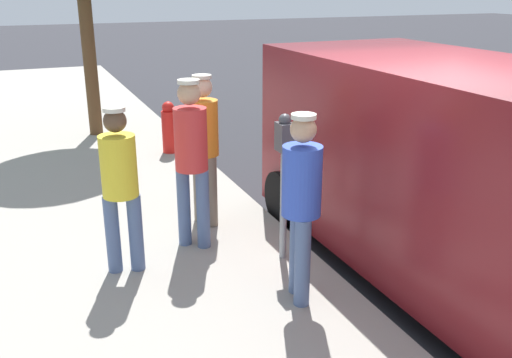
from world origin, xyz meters
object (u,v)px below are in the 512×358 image
at_px(pedestrian_in_yellow, 120,181).
at_px(parked_van, 471,174).
at_px(parking_meter_near, 284,163).
at_px(pedestrian_in_blue, 301,197).
at_px(fire_hydrant, 169,128).
at_px(pedestrian_in_orange, 204,141).
at_px(pedestrian_in_red, 191,153).

relative_size(pedestrian_in_yellow, parked_van, 0.31).
relative_size(parking_meter_near, pedestrian_in_yellow, 0.93).
xyz_separation_m(pedestrian_in_blue, fire_hydrant, (-0.11, -5.01, -0.55)).
relative_size(pedestrian_in_orange, fire_hydrant, 2.04).
relative_size(pedestrian_in_orange, pedestrian_in_red, 0.97).
bearing_deg(pedestrian_in_red, parked_van, 145.41).
distance_m(pedestrian_in_orange, parked_van, 2.86).
distance_m(parking_meter_near, fire_hydrant, 4.27).
distance_m(pedestrian_in_blue, fire_hydrant, 5.04).
distance_m(pedestrian_in_red, pedestrian_in_blue, 1.51).
distance_m(parking_meter_near, pedestrian_in_yellow, 1.59).
xyz_separation_m(pedestrian_in_blue, parked_van, (-1.71, 0.15, 0.03)).
relative_size(pedestrian_in_orange, pedestrian_in_blue, 1.03).
bearing_deg(pedestrian_in_blue, parking_meter_near, -104.82).
xyz_separation_m(pedestrian_in_orange, pedestrian_in_blue, (-0.25, 1.94, -0.04)).
xyz_separation_m(pedestrian_in_yellow, parked_van, (-3.04, 1.28, 0.07)).
height_order(parking_meter_near, pedestrian_in_yellow, pedestrian_in_yellow).
height_order(parked_van, fire_hydrant, parked_van).
distance_m(parked_van, fire_hydrant, 5.43).
bearing_deg(pedestrian_in_yellow, pedestrian_in_orange, -143.20).
bearing_deg(pedestrian_in_red, fire_hydrant, -100.38).
relative_size(parked_van, fire_hydrant, 6.07).
bearing_deg(pedestrian_in_yellow, parked_van, 157.22).
height_order(pedestrian_in_blue, fire_hydrant, pedestrian_in_blue).
bearing_deg(pedestrian_in_orange, pedestrian_in_yellow, 36.80).
bearing_deg(parked_van, pedestrian_in_red, -34.59).
bearing_deg(pedestrian_in_orange, parked_van, 133.10).
height_order(pedestrian_in_orange, parked_van, parked_van).
bearing_deg(pedestrian_in_blue, parked_van, 174.99).
height_order(pedestrian_in_orange, pedestrian_in_red, pedestrian_in_red).
relative_size(pedestrian_in_red, parked_van, 0.34).
relative_size(pedestrian_in_blue, fire_hydrant, 1.97).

